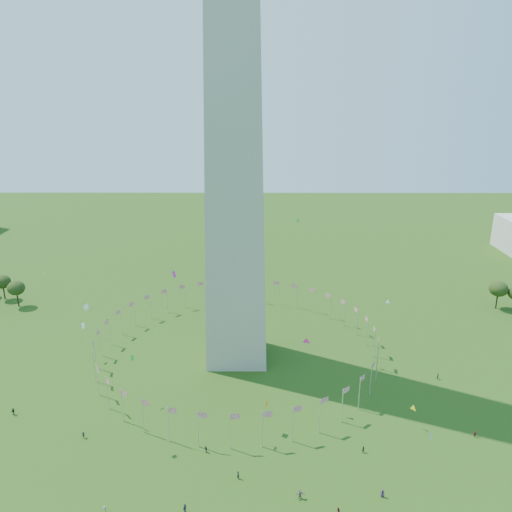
# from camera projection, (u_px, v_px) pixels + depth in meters

# --- Properties ---
(ground) EXTENTS (600.00, 600.00, 0.00)m
(ground) POSITION_uv_depth(u_px,v_px,m) (228.00, 483.00, 99.34)
(ground) COLOR #22430F
(ground) RESTS_ON ground
(washington_monument) EXTENTS (16.80, 16.80, 169.00)m
(washington_monument) POSITION_uv_depth(u_px,v_px,m) (233.00, 46.00, 120.31)
(washington_monument) COLOR #ADA89A
(washington_monument) RESTS_ON ground
(flag_ring) EXTENTS (80.24, 80.24, 9.00)m
(flag_ring) POSITION_uv_depth(u_px,v_px,m) (237.00, 343.00, 145.41)
(flag_ring) COLOR silver
(flag_ring) RESTS_ON ground
(crowd) EXTENTS (108.78, 60.02, 1.95)m
(crowd) POSITION_uv_depth(u_px,v_px,m) (243.00, 494.00, 95.52)
(crowd) COLOR #242424
(crowd) RESTS_ON ground
(kites_aloft) EXTENTS (125.99, 73.37, 40.20)m
(kites_aloft) POSITION_uv_depth(u_px,v_px,m) (266.00, 344.00, 112.31)
(kites_aloft) COLOR #CC2699
(kites_aloft) RESTS_ON ground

